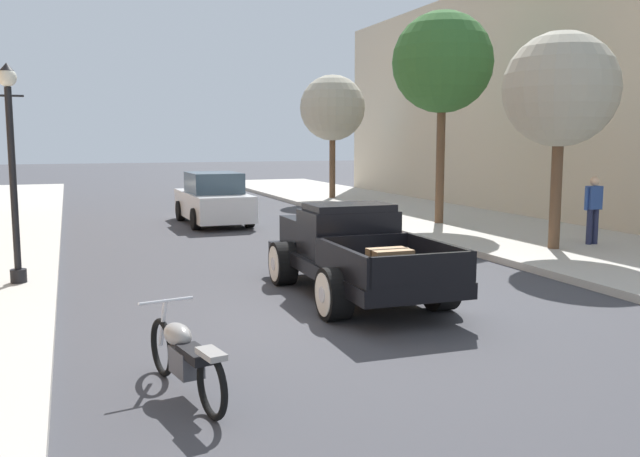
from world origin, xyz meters
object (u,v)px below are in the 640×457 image
street_tree_nearest (560,90)px  street_tree_second (442,63)px  car_background_white (213,200)px  street_lamp_near (12,157)px  pedestrian_sidewalk_right (593,206)px  hotrod_truck_black (350,251)px  motorcycle_parked (185,355)px  street_tree_third (332,108)px

street_tree_nearest → street_tree_second: street_tree_second is taller
car_background_white → street_lamp_near: street_lamp_near is taller
car_background_white → pedestrian_sidewalk_right: pedestrian_sidewalk_right is taller
street_tree_nearest → pedestrian_sidewalk_right: bearing=9.4°
hotrod_truck_black → motorcycle_parked: (-3.50, -3.89, -0.31)m
pedestrian_sidewalk_right → street_tree_second: bearing=104.7°
street_tree_nearest → street_tree_second: (-0.03, 5.27, 1.14)m
street_tree_second → street_tree_third: (0.19, 9.53, -0.94)m
pedestrian_sidewalk_right → hotrod_truck_black: bearing=-162.5°
street_tree_third → car_background_white: bearing=-136.0°
hotrod_truck_black → street_tree_third: street_tree_third is taller
street_lamp_near → street_tree_third: (11.70, 14.68, 1.62)m
hotrod_truck_black → pedestrian_sidewalk_right: 7.72m
hotrod_truck_black → street_tree_third: (6.21, 16.90, 3.25)m
hotrod_truck_black → pedestrian_sidewalk_right: bearing=17.5°
pedestrian_sidewalk_right → street_tree_third: 14.92m
motorcycle_parked → street_tree_third: street_tree_third is taller
street_lamp_near → street_tree_second: bearing=24.1°
street_lamp_near → street_tree_second: 12.87m
motorcycle_parked → car_background_white: car_background_white is taller
hotrod_truck_black → motorcycle_parked: 5.25m
street_tree_second → motorcycle_parked: bearing=-130.2°
street_tree_third → street_lamp_near: bearing=-128.6°
hotrod_truck_black → car_background_white: bearing=91.5°
street_lamp_near → street_tree_nearest: street_tree_nearest is taller
motorcycle_parked → pedestrian_sidewalk_right: pedestrian_sidewalk_right is taller
motorcycle_parked → pedestrian_sidewalk_right: bearing=29.8°
car_background_white → street_tree_second: size_ratio=0.69×
pedestrian_sidewalk_right → street_lamp_near: (-12.84, -0.09, 1.30)m
motorcycle_parked → street_tree_second: size_ratio=0.33×
street_lamp_near → street_tree_third: street_tree_third is taller
hotrod_truck_black → street_lamp_near: (-5.49, 2.22, 1.63)m
pedestrian_sidewalk_right → street_tree_second: 6.49m
pedestrian_sidewalk_right → street_lamp_near: bearing=-179.6°
street_lamp_near → car_background_white: bearing=58.2°
street_lamp_near → street_tree_nearest: size_ratio=0.77×
street_tree_nearest → street_tree_second: size_ratio=0.79×
street_tree_second → car_background_white: bearing=152.6°
car_background_white → pedestrian_sidewalk_right: bearing=-47.5°
motorcycle_parked → street_tree_nearest: bearing=32.1°
motorcycle_parked → hotrod_truck_black: bearing=48.0°
car_background_white → street_tree_third: size_ratio=0.82×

